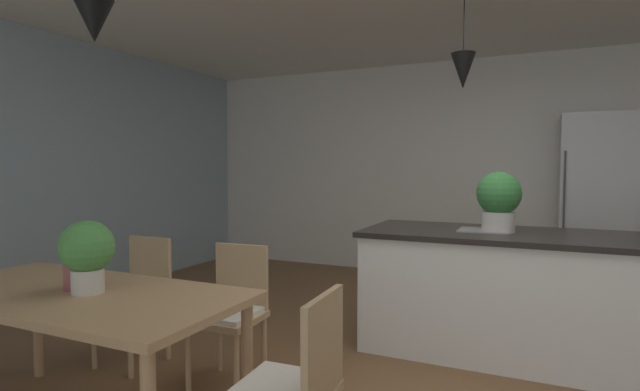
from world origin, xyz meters
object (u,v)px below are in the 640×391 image
(refrigerator, at_px, (595,206))
(potted_plant_on_island, at_px, (499,199))
(chair_far_left, at_px, (137,295))
(dining_table, at_px, (77,305))
(kitchen_island, at_px, (522,293))
(potted_plant_on_table, at_px, (87,251))
(chair_far_right, at_px, (231,309))
(vase_on_dining_table, at_px, (77,275))
(chair_kitchen_end, at_px, (294,387))

(refrigerator, height_order, potted_plant_on_island, refrigerator)
(chair_far_left, bearing_deg, dining_table, -63.07)
(kitchen_island, height_order, potted_plant_on_table, potted_plant_on_table)
(potted_plant_on_table, bearing_deg, chair_far_right, 68.26)
(refrigerator, height_order, vase_on_dining_table, refrigerator)
(dining_table, relative_size, chair_far_left, 2.06)
(chair_far_left, xyz_separation_m, potted_plant_on_table, (0.49, -0.79, 0.47))
(dining_table, height_order, chair_kitchen_end, chair_kitchen_end)
(chair_far_left, xyz_separation_m, potted_plant_on_island, (2.30, 1.25, 0.67))
(refrigerator, distance_m, vase_on_dining_table, 4.90)
(dining_table, relative_size, vase_on_dining_table, 11.79)
(chair_kitchen_end, bearing_deg, vase_on_dining_table, 178.73)
(chair_far_right, relative_size, refrigerator, 0.45)
(chair_kitchen_end, xyz_separation_m, potted_plant_on_island, (0.63, 2.04, 0.67))
(dining_table, xyz_separation_m, potted_plant_on_island, (1.90, 2.04, 0.48))
(chair_far_right, relative_size, potted_plant_on_table, 2.35)
(chair_far_right, distance_m, refrigerator, 4.06)
(chair_kitchen_end, bearing_deg, potted_plant_on_table, -179.87)
(potted_plant_on_island, bearing_deg, dining_table, -132.92)
(chair_kitchen_end, bearing_deg, chair_far_left, 154.67)
(potted_plant_on_table, bearing_deg, chair_far_left, 121.57)
(chair_far_left, relative_size, kitchen_island, 0.38)
(kitchen_island, distance_m, potted_plant_on_table, 2.89)
(chair_far_left, relative_size, chair_far_right, 1.00)
(chair_kitchen_end, height_order, potted_plant_on_table, potted_plant_on_table)
(chair_far_left, height_order, kitchen_island, kitchen_island)
(kitchen_island, xyz_separation_m, refrigerator, (0.63, 2.06, 0.50))
(chair_far_left, distance_m, refrigerator, 4.56)
(chair_kitchen_end, relative_size, chair_far_left, 1.00)
(kitchen_island, bearing_deg, chair_far_right, -143.28)
(refrigerator, xyz_separation_m, potted_plant_on_table, (-2.62, -4.10, -0.02))
(dining_table, bearing_deg, chair_far_right, 63.17)
(chair_far_right, xyz_separation_m, kitchen_island, (1.67, 1.25, -0.01))
(chair_kitchen_end, height_order, vase_on_dining_table, vase_on_dining_table)
(chair_far_right, bearing_deg, potted_plant_on_island, 39.83)
(potted_plant_on_island, relative_size, potted_plant_on_table, 1.20)
(potted_plant_on_island, height_order, vase_on_dining_table, potted_plant_on_island)
(chair_far_left, xyz_separation_m, refrigerator, (3.11, 3.30, 0.49))
(refrigerator, xyz_separation_m, vase_on_dining_table, (-2.74, -4.07, -0.15))
(potted_plant_on_island, relative_size, vase_on_dining_table, 2.93)
(chair_kitchen_end, relative_size, refrigerator, 0.45)
(chair_kitchen_end, bearing_deg, refrigerator, 70.61)
(vase_on_dining_table, bearing_deg, chair_kitchen_end, -1.27)
(refrigerator, bearing_deg, dining_table, -123.45)
(chair_kitchen_end, relative_size, kitchen_island, 0.38)
(potted_plant_on_island, bearing_deg, potted_plant_on_table, -131.61)
(vase_on_dining_table, bearing_deg, kitchen_island, 43.64)
(chair_kitchen_end, xyz_separation_m, refrigerator, (1.44, 4.09, 0.49))
(chair_kitchen_end, distance_m, potted_plant_on_table, 1.27)
(chair_far_right, bearing_deg, chair_far_left, 180.00)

